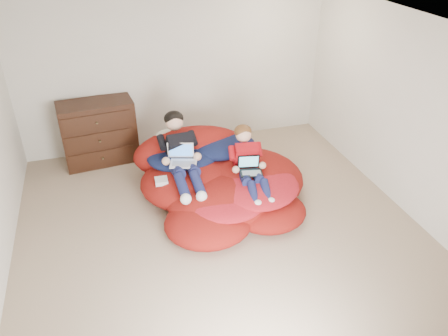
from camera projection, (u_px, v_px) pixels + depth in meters
room_shell at (219, 213)px, 5.50m from camera, size 5.10×5.10×2.77m
dresser at (99, 132)px, 6.83m from camera, size 1.16×0.68×1.00m
beanbag_pile at (220, 181)px, 6.09m from camera, size 2.32×2.29×0.86m
cream_pillow at (169, 138)px, 6.40m from camera, size 0.44×0.28×0.28m
older_boy at (180, 150)px, 5.93m from camera, size 0.39×1.30×0.78m
younger_boy at (249, 160)px, 5.80m from camera, size 0.36×1.04×0.75m
laptop_white at (182, 158)px, 5.86m from camera, size 0.41×0.40×0.26m
laptop_black at (250, 168)px, 5.79m from camera, size 0.33×0.29×0.22m
power_adapter at (161, 181)px, 5.78m from camera, size 0.17×0.17×0.06m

